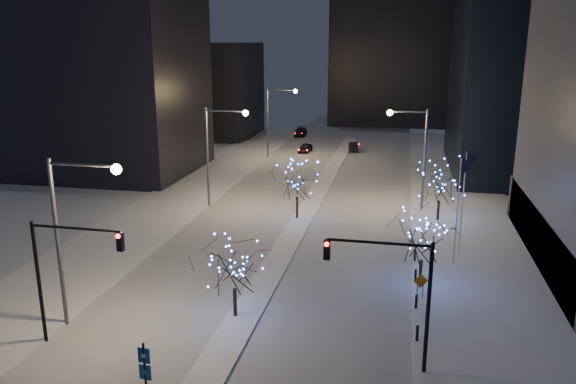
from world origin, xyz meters
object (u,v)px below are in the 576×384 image
(car_far, at_px, (301,132))
(holiday_tree_plaza_near, at_px, (423,238))
(street_lamp_w_far, at_px, (275,113))
(holiday_tree_plaza_far, at_px, (440,183))
(street_lamp_w_near, at_px, (72,220))
(holiday_tree_median_near, at_px, (234,265))
(traffic_signal_west, at_px, (63,264))
(wayfinding_sign, at_px, (145,368))
(traffic_signal_east, at_px, (397,284))
(car_near, at_px, (305,148))
(car_mid, at_px, (354,146))
(street_lamp_w_mid, at_px, (217,143))
(street_lamp_east, at_px, (416,146))
(construction_sign, at_px, (421,283))
(holiday_tree_median_far, at_px, (297,180))

(car_far, bearing_deg, holiday_tree_plaza_near, -75.84)
(street_lamp_w_far, distance_m, holiday_tree_plaza_far, 33.16)
(street_lamp_w_near, height_order, holiday_tree_median_near, street_lamp_w_near)
(street_lamp_w_near, bearing_deg, traffic_signal_west, -76.04)
(wayfinding_sign, bearing_deg, car_far, 100.60)
(street_lamp_w_far, relative_size, wayfinding_sign, 3.07)
(traffic_signal_east, xyz_separation_m, holiday_tree_plaza_near, (1.56, 10.76, -1.27))
(traffic_signal_west, distance_m, holiday_tree_plaza_near, 22.33)
(street_lamp_w_far, distance_m, car_near, 8.73)
(street_lamp_w_far, height_order, car_mid, street_lamp_w_far)
(traffic_signal_east, bearing_deg, car_far, 104.12)
(street_lamp_w_mid, xyz_separation_m, street_lamp_east, (19.02, 3.00, -0.05))
(traffic_signal_east, xyz_separation_m, holiday_tree_plaza_far, (3.47, 25.78, -1.09))
(traffic_signal_east, relative_size, construction_sign, 4.31)
(car_mid, relative_size, holiday_tree_median_far, 0.75)
(holiday_tree_plaza_near, bearing_deg, street_lamp_w_mid, 141.89)
(car_far, distance_m, holiday_tree_plaza_near, 63.67)
(street_lamp_east, bearing_deg, car_far, 114.28)
(street_lamp_w_mid, distance_m, street_lamp_east, 19.26)
(street_lamp_w_near, height_order, construction_sign, street_lamp_w_near)
(holiday_tree_median_near, distance_m, wayfinding_sign, 9.31)
(car_near, height_order, holiday_tree_median_far, holiday_tree_median_far)
(street_lamp_w_near, relative_size, street_lamp_east, 1.00)
(street_lamp_w_mid, distance_m, holiday_tree_median_near, 23.93)
(car_near, xyz_separation_m, construction_sign, (15.98, -47.89, 0.47))
(holiday_tree_median_near, bearing_deg, street_lamp_east, 67.20)
(street_lamp_east, xyz_separation_m, holiday_tree_median_far, (-10.58, -5.38, -2.67))
(street_lamp_w_far, distance_m, construction_sign, 46.91)
(street_lamp_w_near, distance_m, traffic_signal_east, 17.99)
(traffic_signal_west, xyz_separation_m, holiday_tree_plaza_far, (20.84, 26.78, -1.09))
(street_lamp_w_mid, xyz_separation_m, wayfinding_sign, (7.04, -31.27, -4.50))
(car_far, bearing_deg, construction_sign, -76.44)
(car_near, bearing_deg, holiday_tree_plaza_far, -53.91)
(car_mid, distance_m, construction_sign, 51.26)
(traffic_signal_west, xyz_separation_m, holiday_tree_median_far, (7.94, 24.63, -0.98))
(car_far, relative_size, holiday_tree_median_near, 0.97)
(street_lamp_east, relative_size, holiday_tree_plaza_far, 1.79)
(holiday_tree_plaza_far, bearing_deg, car_far, 115.18)
(street_lamp_w_near, bearing_deg, car_near, 86.48)
(street_lamp_w_mid, height_order, holiday_tree_median_near, street_lamp_w_mid)
(traffic_signal_west, relative_size, holiday_tree_plaza_far, 1.26)
(car_near, height_order, construction_sign, construction_sign)
(holiday_tree_median_near, bearing_deg, wayfinding_sign, -98.74)
(street_lamp_w_mid, xyz_separation_m, holiday_tree_plaza_near, (19.44, -15.24, -3.01))
(car_near, distance_m, holiday_tree_median_near, 53.00)
(holiday_tree_median_far, xyz_separation_m, holiday_tree_plaza_near, (11.00, -12.87, -0.30))
(traffic_signal_west, height_order, holiday_tree_median_far, traffic_signal_west)
(holiday_tree_median_near, bearing_deg, holiday_tree_plaza_near, 32.21)
(street_lamp_w_near, height_order, holiday_tree_plaza_near, street_lamp_w_near)
(street_lamp_east, distance_m, holiday_tree_median_far, 12.17)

